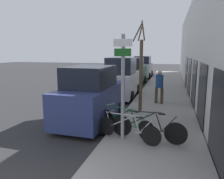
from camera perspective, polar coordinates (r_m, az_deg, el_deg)
name	(u,v)px	position (r m, az deg, el deg)	size (l,w,h in m)	color
ground_plane	(122,97)	(14.28, 2.56, -2.03)	(80.00, 80.00, 0.00)	#28282B
sidewalk_curb	(164,91)	(16.69, 13.45, -0.29)	(3.20, 32.00, 0.15)	gray
building_facade	(192,48)	(16.42, 20.09, 10.24)	(0.23, 32.00, 6.50)	silver
signpost	(123,84)	(6.82, 2.84, 1.33)	(0.57, 0.14, 3.32)	#939399
bicycle_0	(128,129)	(7.06, 4.09, -10.23)	(2.15, 0.76, 0.87)	black
bicycle_1	(147,128)	(7.13, 9.23, -9.83)	(2.43, 0.53, 0.96)	black
bicycle_2	(125,123)	(7.56, 3.47, -8.62)	(2.17, 1.32, 0.94)	black
parked_car_0	(91,97)	(9.12, -5.46, -1.99)	(2.16, 4.25, 2.37)	navy
parked_car_1	(122,79)	(14.27, 2.55, 2.66)	(2.04, 4.45, 2.58)	silver
parked_car_2	(132,72)	(19.75, 5.32, 4.45)	(2.26, 4.25, 2.40)	#144728
parked_car_3	(143,68)	(25.42, 8.02, 5.65)	(2.07, 4.33, 2.43)	#B2B7BC
pedestrian_near	(159,84)	(12.09, 12.27, 1.31)	(0.47, 0.40, 1.81)	#4C3D2D
street_tree	(141,70)	(10.36, 7.49, 5.18)	(0.71, 1.33, 4.19)	brown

